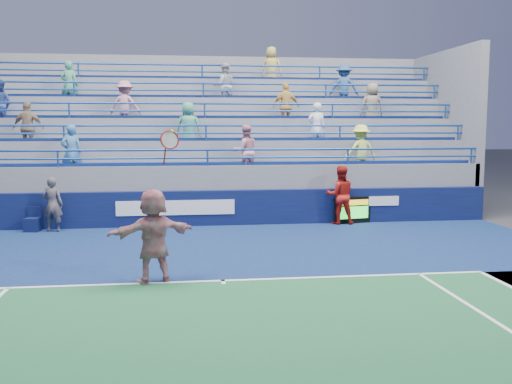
{
  "coord_description": "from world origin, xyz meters",
  "views": [
    {
      "loc": [
        -0.75,
        -11.08,
        3.09
      ],
      "look_at": [
        0.99,
        2.5,
        1.5
      ],
      "focal_mm": 40.0,
      "sensor_mm": 36.0,
      "label": 1
    }
  ],
  "objects": [
    {
      "name": "ball_girl",
      "position": [
        4.13,
        6.23,
        0.92
      ],
      "size": [
        0.96,
        0.78,
        1.85
      ],
      "primitive_type": "imported",
      "rotation": [
        0.0,
        0.0,
        3.05
      ],
      "color": "#A71913",
      "rests_on": "ground"
    },
    {
      "name": "judge_chair",
      "position": [
        -5.17,
        6.11,
        0.23
      ],
      "size": [
        0.47,
        0.47,
        0.73
      ],
      "color": "#0D1640",
      "rests_on": "ground"
    },
    {
      "name": "sponsor_wall",
      "position": [
        0.0,
        6.5,
        0.55
      ],
      "size": [
        18.0,
        0.32,
        1.1
      ],
      "color": "#0A123B",
      "rests_on": "ground"
    },
    {
      "name": "bleacher_stand",
      "position": [
        -0.0,
        10.27,
        1.55
      ],
      "size": [
        18.0,
        5.6,
        6.13
      ],
      "color": "slate",
      "rests_on": "ground"
    },
    {
      "name": "line_judge",
      "position": [
        -4.55,
        6.0,
        0.81
      ],
      "size": [
        0.64,
        0.47,
        1.62
      ],
      "primitive_type": "imported",
      "rotation": [
        0.0,
        0.0,
        3.0
      ],
      "color": "#141837",
      "rests_on": "ground"
    },
    {
      "name": "tennis_player",
      "position": [
        -1.36,
        0.11,
        0.95
      ],
      "size": [
        1.83,
        1.13,
        3.02
      ],
      "color": "silver",
      "rests_on": "ground"
    },
    {
      "name": "serve_speed_board",
      "position": [
        4.55,
        6.28,
        0.43
      ],
      "size": [
        1.23,
        0.36,
        0.85
      ],
      "color": "black",
      "rests_on": "ground"
    },
    {
      "name": "ground",
      "position": [
        0.0,
        0.0,
        0.0
      ],
      "size": [
        120.0,
        120.0,
        0.0
      ],
      "primitive_type": "plane",
      "color": "#333538"
    }
  ]
}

